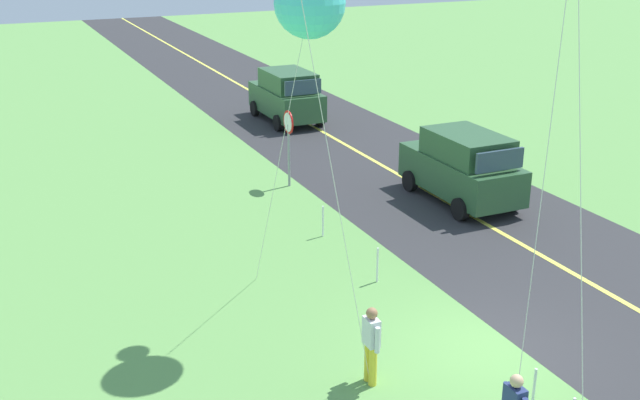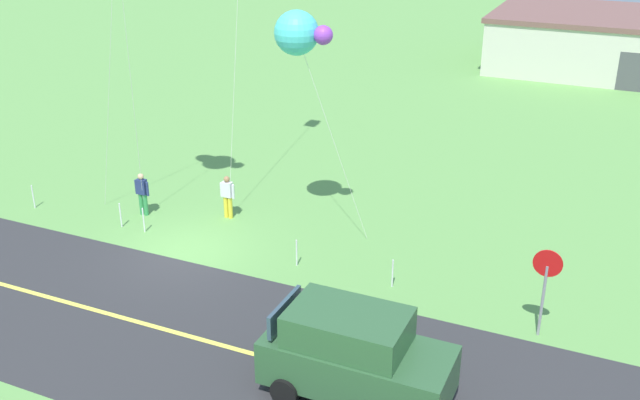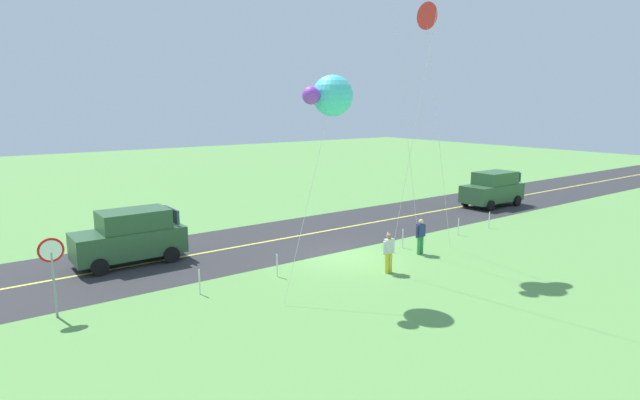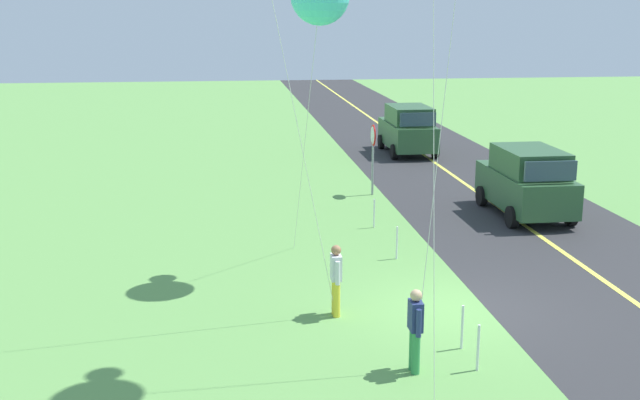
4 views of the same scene
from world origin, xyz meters
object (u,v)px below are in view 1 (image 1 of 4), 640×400
car_suv_foreground (463,166)px  kite_green_far (308,2)px  stop_sign (289,133)px  person_adult_near (371,343)px  car_parked_east_far (287,95)px

car_suv_foreground → kite_green_far: kite_green_far is taller
stop_sign → person_adult_near: size_ratio=1.60×
car_suv_foreground → kite_green_far: size_ratio=0.58×
person_adult_near → kite_green_far: kite_green_far is taller
stop_sign → kite_green_far: 10.32m
car_parked_east_far → stop_sign: bearing=158.3°
car_suv_foreground → person_adult_near: bearing=136.6°
car_suv_foreground → stop_sign: (3.60, 4.34, 0.65)m
stop_sign → kite_green_far: size_ratio=0.34×
stop_sign → kite_green_far: kite_green_far is taller
car_suv_foreground → kite_green_far: (-4.89, 7.34, 5.69)m
stop_sign → car_suv_foreground: bearing=-129.6°
stop_sign → kite_green_far: bearing=160.6°
stop_sign → kite_green_far: (-8.48, 3.00, 5.05)m
person_adult_near → car_suv_foreground: bearing=-140.7°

